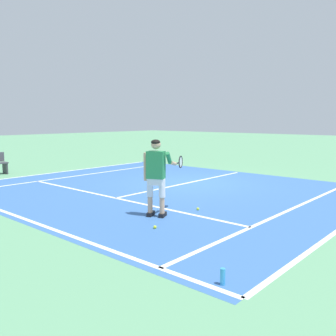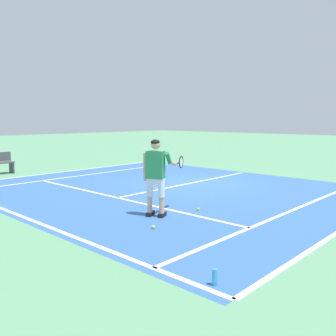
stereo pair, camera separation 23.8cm
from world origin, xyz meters
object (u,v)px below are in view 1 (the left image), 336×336
tennis_ball_near_feet (198,209)px  water_bottle (223,277)px  tennis_player (157,172)px  tennis_ball_by_baseline (155,227)px

tennis_ball_near_feet → water_bottle: 3.94m
tennis_player → tennis_ball_by_baseline: tennis_player is taller
tennis_ball_near_feet → tennis_ball_by_baseline: bearing=-81.9°
tennis_ball_near_feet → water_bottle: bearing=-48.6°
tennis_player → tennis_ball_near_feet: bearing=71.4°
tennis_player → water_bottle: tennis_player is taller
tennis_ball_by_baseline → tennis_player: bearing=130.8°
tennis_player → tennis_ball_near_feet: 1.46m
tennis_ball_near_feet → tennis_ball_by_baseline: 1.76m
tennis_player → tennis_ball_by_baseline: size_ratio=25.95×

